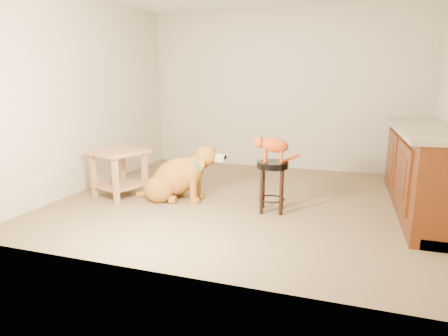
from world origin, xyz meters
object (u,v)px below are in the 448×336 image
(padded_stool, at_px, (272,176))
(wood_stool, at_px, (409,169))
(side_table, at_px, (119,166))
(tabby_kitten, at_px, (272,146))
(golden_retriever, at_px, (177,178))

(padded_stool, bearing_deg, wood_stool, 36.01)
(side_table, bearing_deg, padded_stool, 1.39)
(padded_stool, bearing_deg, side_table, -178.61)
(side_table, bearing_deg, wood_stool, 18.50)
(padded_stool, height_order, tabby_kitten, tabby_kitten)
(wood_stool, xyz_separation_m, side_table, (-3.46, -1.16, 0.04))
(side_table, bearing_deg, golden_retriever, 8.72)
(wood_stool, bearing_deg, side_table, -161.50)
(wood_stool, bearing_deg, tabby_kitten, -144.19)
(padded_stool, xyz_separation_m, golden_retriever, (-1.19, 0.07, -0.13))
(golden_retriever, distance_m, tabby_kitten, 1.27)
(tabby_kitten, bearing_deg, wood_stool, 28.08)
(padded_stool, distance_m, side_table, 1.93)
(padded_stool, distance_m, tabby_kitten, 0.34)
(golden_retriever, xyz_separation_m, tabby_kitten, (1.17, -0.07, 0.47))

